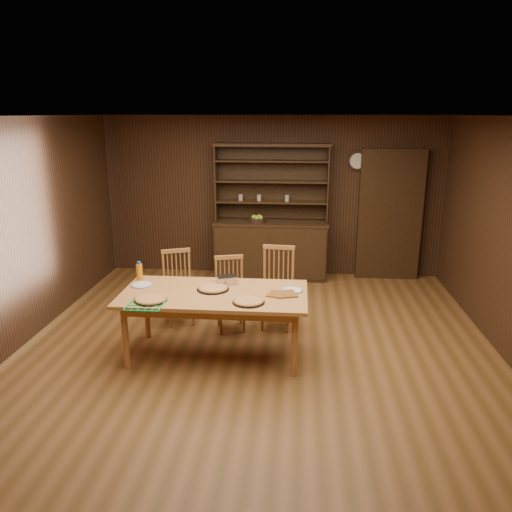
# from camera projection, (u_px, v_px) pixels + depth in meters

# --- Properties ---
(floor) EXTENTS (6.00, 6.00, 0.00)m
(floor) POSITION_uv_depth(u_px,v_px,m) (256.00, 352.00, 5.69)
(floor) COLOR brown
(floor) RESTS_ON ground
(room_shell) EXTENTS (6.00, 6.00, 6.00)m
(room_shell) POSITION_uv_depth(u_px,v_px,m) (256.00, 217.00, 5.25)
(room_shell) COLOR white
(room_shell) RESTS_ON floor
(china_hutch) EXTENTS (1.84, 0.52, 2.17)m
(china_hutch) POSITION_uv_depth(u_px,v_px,m) (271.00, 242.00, 8.16)
(china_hutch) COLOR #332011
(china_hutch) RESTS_ON floor
(doorway) EXTENTS (1.00, 0.18, 2.10)m
(doorway) POSITION_uv_depth(u_px,v_px,m) (389.00, 215.00, 8.01)
(doorway) COLOR #332011
(doorway) RESTS_ON floor
(wall_clock) EXTENTS (0.30, 0.05, 0.30)m
(wall_clock) POSITION_uv_depth(u_px,v_px,m) (357.00, 161.00, 7.88)
(wall_clock) COLOR #332011
(wall_clock) RESTS_ON room_shell
(dining_table) EXTENTS (2.02, 1.01, 0.75)m
(dining_table) POSITION_uv_depth(u_px,v_px,m) (214.00, 299.00, 5.45)
(dining_table) COLOR #C07A42
(dining_table) RESTS_ON floor
(chair_left) EXTENTS (0.50, 0.49, 0.95)m
(chair_left) POSITION_uv_depth(u_px,v_px,m) (178.00, 284.00, 6.43)
(chair_left) COLOR #A56538
(chair_left) RESTS_ON floor
(chair_center) EXTENTS (0.46, 0.44, 0.93)m
(chair_center) POSITION_uv_depth(u_px,v_px,m) (230.00, 291.00, 6.24)
(chair_center) COLOR #A56538
(chair_center) RESTS_ON floor
(chair_right) EXTENTS (0.45, 0.43, 1.03)m
(chair_right) POSITION_uv_depth(u_px,v_px,m) (278.00, 284.00, 6.30)
(chair_right) COLOR #A56538
(chair_right) RESTS_ON floor
(pizza_left) EXTENTS (0.34, 0.34, 0.04)m
(pizza_left) POSITION_uv_depth(u_px,v_px,m) (151.00, 299.00, 5.17)
(pizza_left) COLOR black
(pizza_left) RESTS_ON dining_table
(pizza_right) EXTENTS (0.34, 0.34, 0.04)m
(pizza_right) POSITION_uv_depth(u_px,v_px,m) (249.00, 301.00, 5.13)
(pizza_right) COLOR black
(pizza_right) RESTS_ON dining_table
(pizza_center) EXTENTS (0.36, 0.36, 0.04)m
(pizza_center) POSITION_uv_depth(u_px,v_px,m) (213.00, 288.00, 5.50)
(pizza_center) COLOR black
(pizza_center) RESTS_ON dining_table
(cooling_rack) EXTENTS (0.42, 0.42, 0.02)m
(cooling_rack) POSITION_uv_depth(u_px,v_px,m) (146.00, 304.00, 5.07)
(cooling_rack) COLOR #0DAC4E
(cooling_rack) RESTS_ON dining_table
(plate_left) EXTENTS (0.24, 0.24, 0.02)m
(plate_left) POSITION_uv_depth(u_px,v_px,m) (142.00, 285.00, 5.64)
(plate_left) COLOR silver
(plate_left) RESTS_ON dining_table
(plate_right) EXTENTS (0.23, 0.23, 0.02)m
(plate_right) POSITION_uv_depth(u_px,v_px,m) (292.00, 290.00, 5.47)
(plate_right) COLOR silver
(plate_right) RESTS_ON dining_table
(foil_dish) EXTENTS (0.27, 0.23, 0.09)m
(foil_dish) POSITION_uv_depth(u_px,v_px,m) (227.00, 280.00, 5.70)
(foil_dish) COLOR silver
(foil_dish) RESTS_ON dining_table
(juice_bottle) EXTENTS (0.07, 0.07, 0.22)m
(juice_bottle) POSITION_uv_depth(u_px,v_px,m) (139.00, 271.00, 5.82)
(juice_bottle) COLOR orange
(juice_bottle) RESTS_ON dining_table
(pot_holder_a) EXTENTS (0.27, 0.27, 0.02)m
(pot_holder_a) POSITION_uv_depth(u_px,v_px,m) (285.00, 294.00, 5.35)
(pot_holder_a) COLOR red
(pot_holder_a) RESTS_ON dining_table
(pot_holder_b) EXTENTS (0.25, 0.25, 0.01)m
(pot_holder_b) POSITION_uv_depth(u_px,v_px,m) (277.00, 294.00, 5.34)
(pot_holder_b) COLOR red
(pot_holder_b) RESTS_ON dining_table
(fruit_bowl) EXTENTS (0.27, 0.27, 0.12)m
(fruit_bowl) POSITION_uv_depth(u_px,v_px,m) (257.00, 219.00, 8.01)
(fruit_bowl) COLOR black
(fruit_bowl) RESTS_ON china_hutch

